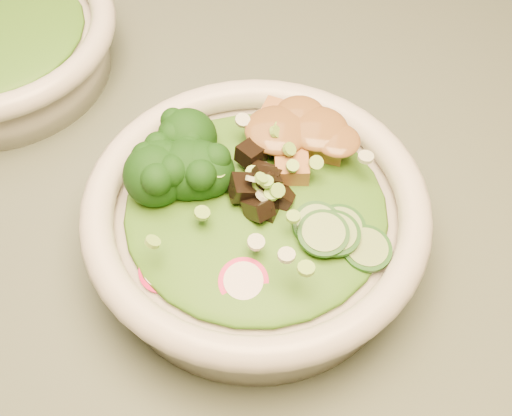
# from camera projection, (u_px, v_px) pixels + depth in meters

# --- Properties ---
(dining_table) EXTENTS (1.20, 0.80, 0.75)m
(dining_table) POSITION_uv_depth(u_px,v_px,m) (116.00, 277.00, 0.68)
(dining_table) COLOR black
(dining_table) RESTS_ON ground
(salad_bowl) EXTENTS (0.26, 0.26, 0.07)m
(salad_bowl) POSITION_uv_depth(u_px,v_px,m) (256.00, 223.00, 0.53)
(salad_bowl) COLOR beige
(salad_bowl) RESTS_ON dining_table
(lettuce_bed) EXTENTS (0.19, 0.19, 0.02)m
(lettuce_bed) POSITION_uv_depth(u_px,v_px,m) (256.00, 207.00, 0.52)
(lettuce_bed) COLOR #2C5D13
(lettuce_bed) RESTS_ON salad_bowl
(broccoli_florets) EXTENTS (0.08, 0.07, 0.04)m
(broccoli_florets) POSITION_uv_depth(u_px,v_px,m) (183.00, 167.00, 0.52)
(broccoli_florets) COLOR black
(broccoli_florets) RESTS_ON salad_bowl
(radish_slices) EXTENTS (0.11, 0.04, 0.02)m
(radish_slices) POSITION_uv_depth(u_px,v_px,m) (217.00, 272.00, 0.48)
(radish_slices) COLOR #B60E40
(radish_slices) RESTS_ON salad_bowl
(cucumber_slices) EXTENTS (0.07, 0.07, 0.03)m
(cucumber_slices) POSITION_uv_depth(u_px,v_px,m) (334.00, 232.00, 0.49)
(cucumber_slices) COLOR #80A45B
(cucumber_slices) RESTS_ON salad_bowl
(mushroom_heap) EXTENTS (0.07, 0.07, 0.04)m
(mushroom_heap) POSITION_uv_depth(u_px,v_px,m) (263.00, 185.00, 0.51)
(mushroom_heap) COLOR black
(mushroom_heap) RESTS_ON salad_bowl
(tofu_cubes) EXTENTS (0.09, 0.06, 0.03)m
(tofu_cubes) POSITION_uv_depth(u_px,v_px,m) (294.00, 143.00, 0.54)
(tofu_cubes) COLOR #A96838
(tofu_cubes) RESTS_ON salad_bowl
(peanut_sauce) EXTENTS (0.07, 0.05, 0.02)m
(peanut_sauce) POSITION_uv_depth(u_px,v_px,m) (295.00, 132.00, 0.53)
(peanut_sauce) COLOR brown
(peanut_sauce) RESTS_ON tofu_cubes
(scallion_garnish) EXTENTS (0.18, 0.18, 0.02)m
(scallion_garnish) POSITION_uv_depth(u_px,v_px,m) (256.00, 188.00, 0.50)
(scallion_garnish) COLOR #79B33F
(scallion_garnish) RESTS_ON salad_bowl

